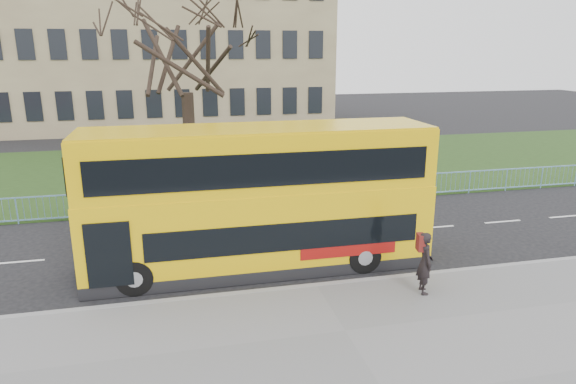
% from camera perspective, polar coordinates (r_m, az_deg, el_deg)
% --- Properties ---
extents(ground, '(120.00, 120.00, 0.00)m').
position_cam_1_polar(ground, '(16.61, 1.65, -8.35)').
color(ground, black).
rests_on(ground, ground).
extents(kerb, '(80.00, 0.20, 0.14)m').
position_cam_1_polar(kerb, '(15.23, 3.14, -10.42)').
color(kerb, gray).
rests_on(kerb, ground).
extents(grass_verge, '(80.00, 15.40, 0.08)m').
position_cam_1_polar(grass_verge, '(29.98, -5.25, 2.70)').
color(grass_verge, '#203714').
rests_on(grass_verge, ground).
extents(guard_railing, '(40.00, 0.12, 1.10)m').
position_cam_1_polar(guard_railing, '(22.49, -2.57, -0.34)').
color(guard_railing, '#7AB2DA').
rests_on(guard_railing, ground).
extents(bare_tree, '(7.80, 7.80, 11.14)m').
position_cam_1_polar(bare_tree, '(24.70, -11.25, 12.84)').
color(bare_tree, black).
rests_on(bare_tree, grass_verge).
extents(civic_building, '(30.00, 15.00, 14.00)m').
position_cam_1_polar(civic_building, '(49.67, -14.85, 15.52)').
color(civic_building, '#837253').
rests_on(civic_building, ground).
extents(yellow_bus, '(10.61, 2.59, 4.44)m').
position_cam_1_polar(yellow_bus, '(15.85, -3.22, -0.39)').
color(yellow_bus, '#E9B909').
rests_on(yellow_bus, ground).
extents(pedestrian, '(0.54, 0.72, 1.78)m').
position_cam_1_polar(pedestrian, '(14.89, 14.98, -7.61)').
color(pedestrian, black).
rests_on(pedestrian, pavement).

